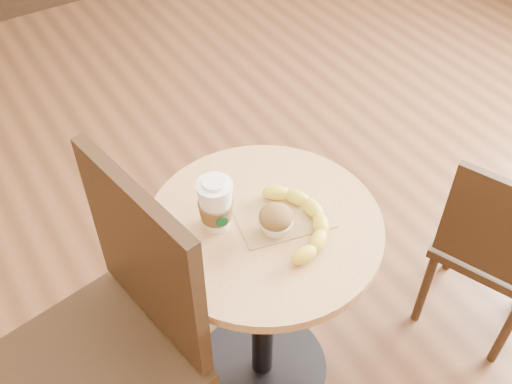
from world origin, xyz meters
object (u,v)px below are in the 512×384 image
chair_left (113,343)px  muffin (276,220)px  coffee_cup (216,206)px  banana (297,219)px  chair_right (494,246)px  cafe_table (263,281)px

chair_left → muffin: bearing=76.0°
coffee_cup → muffin: bearing=-31.9°
muffin → banana: muffin is taller
chair_left → muffin: (0.46, -0.04, 0.22)m
coffee_cup → muffin: size_ratio=1.72×
chair_right → cafe_table: bearing=50.2°
cafe_table → banana: 0.29m
chair_right → chair_left: bearing=56.8°
banana → chair_left: bearing=-164.3°
cafe_table → chair_left: 0.46m
cafe_table → coffee_cup: bearing=148.9°
cafe_table → chair_left: (-0.45, 0.00, 0.07)m
chair_left → banana: chair_left is taller
cafe_table → chair_right: size_ratio=0.97×
chair_right → banana: size_ratio=2.70×
chair_left → banana: (0.52, -0.05, 0.20)m
cafe_table → banana: size_ratio=2.61×
cafe_table → chair_left: chair_left is taller
chair_right → muffin: size_ratio=8.73×
chair_left → coffee_cup: bearing=91.1°
chair_left → coffee_cup: 0.43m
banana → cafe_table: bearing=165.3°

